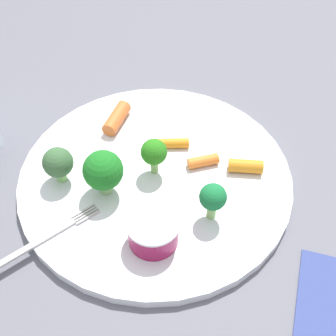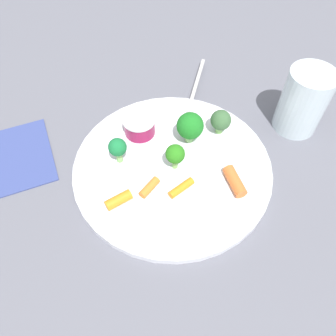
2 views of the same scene
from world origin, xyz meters
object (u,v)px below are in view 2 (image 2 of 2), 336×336
(broccoli_floret_1, at_px, (221,121))
(plate, at_px, (172,167))
(carrot_stick_1, at_px, (149,187))
(carrot_stick_3, at_px, (235,181))
(sauce_cup, at_px, (140,126))
(fork, at_px, (194,92))
(drinking_glass, at_px, (303,101))
(broccoli_floret_2, at_px, (118,148))
(carrot_stick_0, at_px, (181,188))
(carrot_stick_2, at_px, (119,200))
(broccoli_floret_0, at_px, (174,155))
(broccoli_floret_3, at_px, (190,126))

(broccoli_floret_1, bearing_deg, plate, -5.29)
(carrot_stick_1, bearing_deg, carrot_stick_3, 137.26)
(sauce_cup, relative_size, broccoli_floret_1, 1.20)
(carrot_stick_3, bearing_deg, sauce_cup, -82.84)
(fork, relative_size, drinking_glass, 1.58)
(broccoli_floret_2, height_order, carrot_stick_1, broccoli_floret_2)
(plate, bearing_deg, carrot_stick_3, 111.26)
(fork, bearing_deg, carrot_stick_1, 23.71)
(carrot_stick_0, height_order, fork, carrot_stick_0)
(fork, bearing_deg, carrot_stick_0, 35.59)
(carrot_stick_0, distance_m, drinking_glass, 0.25)
(carrot_stick_3, bearing_deg, drinking_glass, -179.19)
(broccoli_floret_2, relative_size, carrot_stick_2, 1.21)
(carrot_stick_0, distance_m, fork, 0.21)
(broccoli_floret_2, bearing_deg, drinking_glass, 149.77)
(sauce_cup, xyz_separation_m, broccoli_floret_1, (-0.09, 0.10, 0.01))
(broccoli_floret_1, bearing_deg, carrot_stick_0, 13.57)
(broccoli_floret_1, height_order, fork, broccoli_floret_1)
(carrot_stick_0, bearing_deg, broccoli_floret_1, -166.43)
(broccoli_floret_0, distance_m, carrot_stick_3, 0.10)
(carrot_stick_3, distance_m, fork, 0.21)
(sauce_cup, relative_size, carrot_stick_2, 1.38)
(sauce_cup, relative_size, broccoli_floret_0, 1.14)
(broccoli_floret_0, bearing_deg, sauce_cup, -99.83)
(broccoli_floret_3, distance_m, carrot_stick_0, 0.10)
(carrot_stick_2, relative_size, drinking_glass, 0.35)
(broccoli_floret_3, distance_m, carrot_stick_1, 0.12)
(broccoli_floret_2, bearing_deg, carrot_stick_2, 47.21)
(carrot_stick_1, bearing_deg, broccoli_floret_2, -95.16)
(plate, relative_size, drinking_glass, 2.81)
(broccoli_floret_2, height_order, broccoli_floret_3, broccoli_floret_3)
(broccoli_floret_0, relative_size, broccoli_floret_3, 0.84)
(broccoli_floret_0, relative_size, broccoli_floret_1, 1.05)
(carrot_stick_3, xyz_separation_m, fork, (-0.11, -0.18, -0.01))
(broccoli_floret_0, height_order, drinking_glass, drinking_glass)
(fork, bearing_deg, broccoli_floret_3, 36.71)
(broccoli_floret_0, bearing_deg, carrot_stick_0, 57.54)
(drinking_glass, bearing_deg, carrot_stick_0, -11.31)
(carrot_stick_2, bearing_deg, broccoli_floret_3, -178.22)
(sauce_cup, bearing_deg, broccoli_floret_0, 80.17)
(carrot_stick_1, relative_size, carrot_stick_2, 0.92)
(sauce_cup, height_order, broccoli_floret_0, broccoli_floret_0)
(carrot_stick_3, bearing_deg, broccoli_floret_2, -61.49)
(sauce_cup, xyz_separation_m, carrot_stick_3, (-0.02, 0.18, -0.01))
(broccoli_floret_2, distance_m, carrot_stick_1, 0.08)
(broccoli_floret_1, xyz_separation_m, carrot_stick_2, (0.21, -0.02, -0.02))
(carrot_stick_2, bearing_deg, carrot_stick_1, 160.38)
(carrot_stick_0, bearing_deg, carrot_stick_3, 140.10)
(plate, height_order, broccoli_floret_1, broccoli_floret_1)
(carrot_stick_0, relative_size, carrot_stick_3, 0.85)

